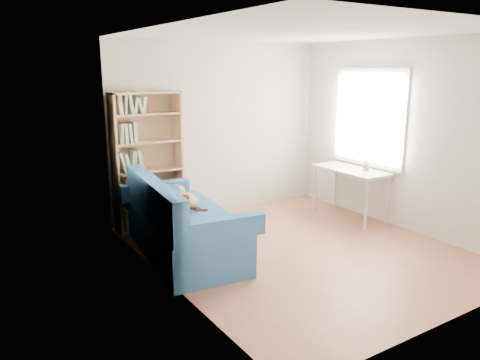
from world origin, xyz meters
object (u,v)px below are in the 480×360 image
desk (351,174)px  bookshelf (148,167)px  pen_cup (366,166)px  sofa (181,226)px

desk → bookshelf: bearing=156.4°
bookshelf → pen_cup: (2.79, -1.39, -0.06)m
desk → pen_cup: (0.08, -0.21, 0.14)m
sofa → desk: size_ratio=1.78×
pen_cup → sofa: bearing=175.0°
bookshelf → sofa: bearing=-93.1°
sofa → pen_cup: size_ratio=11.64×
bookshelf → pen_cup: size_ratio=10.68×
sofa → pen_cup: (2.86, -0.25, 0.45)m
pen_cup → bookshelf: bearing=153.5°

